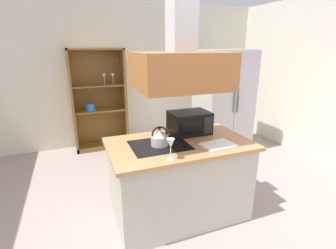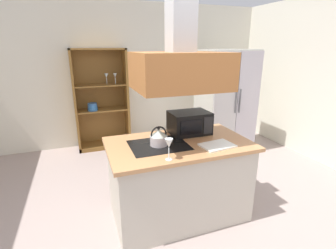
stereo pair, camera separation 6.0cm
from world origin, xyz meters
TOP-DOWN VIEW (x-y plane):
  - ground_plane at (0.00, 0.00)m, footprint 7.80×7.80m
  - wall_back at (0.00, 3.00)m, footprint 6.00×0.12m
  - kitchen_island at (0.17, 0.33)m, footprint 1.54×0.91m
  - range_hood at (0.17, 0.33)m, footprint 0.90×0.70m
  - refrigerator at (1.71, 1.85)m, footprint 0.90×0.78m
  - dish_cabinet at (-0.40, 2.78)m, footprint 0.98×0.40m
  - kettle at (-0.06, 0.33)m, footprint 0.18×0.18m
  - cutting_board at (0.50, 0.09)m, footprint 0.37×0.28m
  - microwave at (0.40, 0.57)m, footprint 0.46×0.35m
  - wine_glass_on_counter at (-0.08, -0.04)m, footprint 0.08×0.08m

SIDE VIEW (x-z plane):
  - ground_plane at x=0.00m, z-range 0.00..0.00m
  - kitchen_island at x=0.17m, z-range 0.00..0.90m
  - dish_cabinet at x=-0.40m, z-range -0.10..1.76m
  - cutting_board at x=0.50m, z-range 0.90..0.92m
  - refrigerator at x=1.71m, z-range 0.00..1.84m
  - kettle at x=-0.06m, z-range 0.88..1.09m
  - microwave at x=0.40m, z-range 0.90..1.16m
  - wine_glass_on_counter at x=-0.08m, z-range 0.95..1.16m
  - wall_back at x=0.00m, z-range 0.00..2.70m
  - range_hood at x=0.17m, z-range 1.16..2.38m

